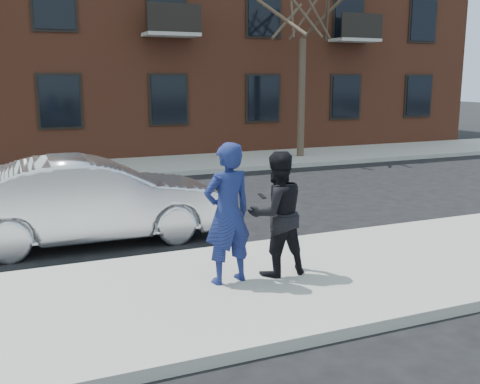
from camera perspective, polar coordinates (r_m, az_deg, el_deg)
name	(u,v)px	position (r m, az deg, el deg)	size (l,w,h in m)	color
ground	(389,264)	(9.49, 14.86, -7.13)	(100.00, 100.00, 0.00)	black
near_sidewalk	(399,265)	(9.28, 15.84, -7.12)	(50.00, 3.50, 0.15)	#98968F
near_curb	(336,236)	(10.67, 9.77, -4.41)	(50.00, 0.10, 0.15)	#999691
far_sidewalk	(181,164)	(19.35, -5.97, 2.83)	(50.00, 3.50, 0.15)	#98968F
far_curb	(199,172)	(17.66, -4.23, 2.03)	(50.00, 0.10, 0.15)	#999691
apartment_building	(176,5)	(26.36, -6.49, 18.37)	(24.30, 10.30, 12.30)	brown
street_tree	(303,4)	(20.84, 6.46, 18.47)	(3.60, 3.60, 6.80)	#342A1F
silver_sedan	(92,200)	(10.56, -14.77, -0.81)	(1.66, 4.77, 1.57)	silver
man_hoodie	(227,214)	(7.73, -1.28, -2.20)	(0.78, 0.58, 1.98)	navy
man_peacoat	(277,214)	(8.08, 3.75, -2.22)	(0.89, 0.70, 1.81)	black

